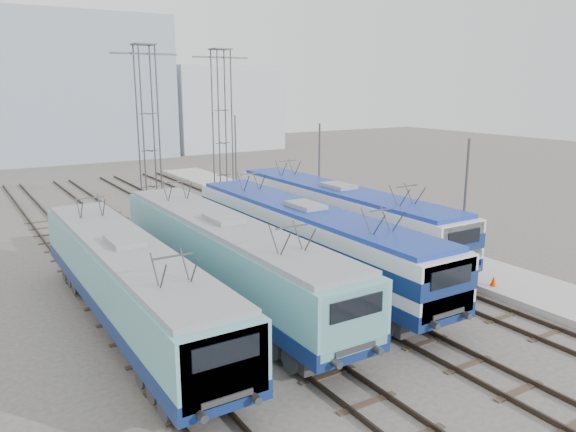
% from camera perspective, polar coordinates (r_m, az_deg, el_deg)
% --- Properties ---
extents(ground, '(160.00, 160.00, 0.00)m').
position_cam_1_polar(ground, '(22.04, 5.80, -12.17)').
color(ground, '#514C47').
extents(platform, '(4.00, 70.00, 0.30)m').
position_cam_1_polar(platform, '(33.96, 11.18, -2.89)').
color(platform, '#9E9E99').
rests_on(platform, ground).
extents(locomotive_far_left, '(2.75, 17.37, 3.27)m').
position_cam_1_polar(locomotive_far_left, '(22.36, -15.86, -6.23)').
color(locomotive_far_left, '#0E2052').
rests_on(locomotive_far_left, ground).
extents(locomotive_center_left, '(2.87, 18.16, 3.42)m').
position_cam_1_polar(locomotive_center_left, '(24.48, -6.21, -3.87)').
color(locomotive_center_left, '#0E2052').
rests_on(locomotive_center_left, ground).
extents(locomotive_center_right, '(2.87, 18.17, 3.42)m').
position_cam_1_polar(locomotive_center_right, '(26.99, 2.00, -2.06)').
color(locomotive_center_right, '#0E2052').
rests_on(locomotive_center_right, ground).
extents(locomotive_far_right, '(2.88, 18.21, 3.42)m').
position_cam_1_polar(locomotive_far_right, '(32.18, 5.31, 0.41)').
color(locomotive_far_right, '#0E2052').
rests_on(locomotive_far_right, ground).
extents(catenary_tower_west, '(4.50, 1.20, 12.00)m').
position_cam_1_polar(catenary_tower_west, '(39.70, -14.02, 8.81)').
color(catenary_tower_west, '#3F4247').
rests_on(catenary_tower_west, ground).
extents(catenary_tower_east, '(4.50, 1.20, 12.00)m').
position_cam_1_polar(catenary_tower_east, '(43.97, -6.69, 9.50)').
color(catenary_tower_east, '#3F4247').
rests_on(catenary_tower_east, ground).
extents(mast_front, '(0.12, 0.12, 7.00)m').
position_cam_1_polar(mast_front, '(28.02, 17.45, 0.39)').
color(mast_front, '#3F4247').
rests_on(mast_front, ground).
extents(mast_mid, '(0.12, 0.12, 7.00)m').
position_cam_1_polar(mast_mid, '(36.77, 3.18, 3.93)').
color(mast_mid, '#3F4247').
rests_on(mast_mid, ground).
extents(mast_rear, '(0.12, 0.12, 7.00)m').
position_cam_1_polar(mast_rear, '(46.98, -5.33, 5.92)').
color(mast_rear, '#3F4247').
rests_on(mast_rear, ground).
extents(safety_cone, '(0.31, 0.31, 0.49)m').
position_cam_1_polar(safety_cone, '(27.87, 20.16, -6.20)').
color(safety_cone, '#FA3A00').
rests_on(safety_cone, platform).
extents(building_center, '(22.00, 14.00, 18.00)m').
position_cam_1_polar(building_center, '(79.33, -20.64, 12.09)').
color(building_center, '#8694A7').
rests_on(building_center, ground).
extents(building_east, '(16.00, 12.00, 12.00)m').
position_cam_1_polar(building_east, '(85.79, -7.09, 10.83)').
color(building_east, '#A7AEBA').
rests_on(building_east, ground).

